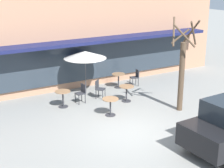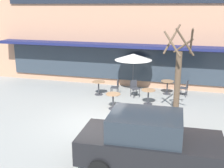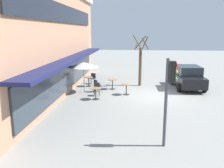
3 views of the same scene
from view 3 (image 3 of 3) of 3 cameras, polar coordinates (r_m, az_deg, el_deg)
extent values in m
plane|color=gray|center=(16.51, 9.94, -2.84)|extent=(80.00, 80.00, 0.00)
cube|color=tan|center=(18.04, -23.58, 9.81)|extent=(19.52, 8.00, 7.57)
cube|color=#191E4C|center=(16.47, -9.07, 6.20)|extent=(16.59, 1.10, 0.16)
cube|color=#1E232D|center=(16.53, -11.15, 16.22)|extent=(15.61, 0.10, 1.10)
cube|color=#2D3842|center=(16.77, -10.56, 2.11)|extent=(15.61, 0.10, 1.90)
cylinder|color=#333338|center=(16.61, 3.43, -2.52)|extent=(0.44, 0.44, 0.03)
cylinder|color=#333338|center=(16.52, 3.45, -1.30)|extent=(0.07, 0.07, 0.70)
cylinder|color=#99704C|center=(16.43, 3.47, -0.06)|extent=(0.70, 0.70, 0.03)
cylinder|color=#333338|center=(18.14, 0.10, -1.20)|extent=(0.44, 0.44, 0.03)
cylinder|color=#333338|center=(18.05, 0.10, -0.07)|extent=(0.07, 0.07, 0.70)
cylinder|color=#99704C|center=(17.98, 0.10, 1.06)|extent=(0.70, 0.70, 0.03)
cylinder|color=#333338|center=(19.14, -5.61, -0.52)|extent=(0.44, 0.44, 0.03)
cylinder|color=#333338|center=(19.06, -5.64, 0.55)|extent=(0.07, 0.07, 0.70)
cylinder|color=#99704C|center=(18.99, -5.66, 1.63)|extent=(0.70, 0.70, 0.03)
cylinder|color=#333338|center=(15.48, -3.92, -3.67)|extent=(0.44, 0.44, 0.03)
cylinder|color=#333338|center=(15.38, -3.94, -2.36)|extent=(0.07, 0.07, 0.70)
cylinder|color=#99704C|center=(15.29, -3.96, -1.04)|extent=(0.70, 0.70, 0.03)
cylinder|color=#4C4C51|center=(17.04, -6.77, 1.55)|extent=(0.04, 0.04, 2.20)
cone|color=silver|center=(16.89, -6.85, 4.63)|extent=(2.10, 2.10, 0.35)
cylinder|color=#333338|center=(19.71, -4.38, 0.51)|extent=(0.04, 0.04, 0.45)
cylinder|color=#333338|center=(19.83, -5.30, 0.57)|extent=(0.04, 0.04, 0.45)
cylinder|color=#333338|center=(20.02, -4.04, 0.71)|extent=(0.04, 0.04, 0.45)
cylinder|color=#333338|center=(20.14, -4.95, 0.76)|extent=(0.04, 0.04, 0.45)
cube|color=#333338|center=(19.87, -4.68, 1.33)|extent=(0.47, 0.47, 0.04)
cube|color=#333338|center=(20.00, -4.51, 2.05)|extent=(0.12, 0.40, 0.40)
cylinder|color=#333338|center=(17.60, -3.23, -0.94)|extent=(0.04, 0.04, 0.45)
cylinder|color=#333338|center=(17.32, -2.63, -1.16)|extent=(0.04, 0.04, 0.45)
cylinder|color=#333338|center=(17.43, -4.18, -1.09)|extent=(0.04, 0.04, 0.45)
cylinder|color=#333338|center=(17.15, -3.58, -1.31)|extent=(0.04, 0.04, 0.45)
cube|color=#333338|center=(17.32, -3.41, -0.34)|extent=(0.56, 0.56, 0.04)
cube|color=#333338|center=(17.18, -3.93, 0.30)|extent=(0.33, 0.29, 0.40)
cylinder|color=#333338|center=(16.10, -3.13, -2.23)|extent=(0.04, 0.04, 0.45)
cylinder|color=#333338|center=(16.13, -4.34, -2.22)|extent=(0.04, 0.04, 0.45)
cylinder|color=#333338|center=(16.43, -3.06, -1.92)|extent=(0.04, 0.04, 0.45)
cylinder|color=#333338|center=(16.46, -4.24, -1.92)|extent=(0.04, 0.04, 0.45)
cube|color=#333338|center=(16.22, -3.70, -1.23)|extent=(0.43, 0.43, 0.04)
cube|color=#333338|center=(16.34, -3.67, -0.33)|extent=(0.07, 0.40, 0.40)
cube|color=black|center=(19.27, 17.70, 1.11)|extent=(4.27, 1.97, 0.76)
cube|color=#232B33|center=(19.01, 17.96, 3.15)|extent=(2.16, 1.69, 0.68)
cylinder|color=black|center=(20.38, 14.27, 0.83)|extent=(0.65, 0.25, 0.64)
cylinder|color=black|center=(20.82, 19.13, 0.76)|extent=(0.65, 0.25, 0.64)
cylinder|color=black|center=(17.90, 15.88, -0.87)|extent=(0.65, 0.25, 0.64)
cylinder|color=black|center=(18.39, 21.35, -0.91)|extent=(0.65, 0.25, 0.64)
cylinder|color=brown|center=(19.21, 6.80, 4.08)|extent=(0.24, 0.24, 3.04)
cylinder|color=brown|center=(19.44, 6.85, 9.90)|extent=(0.13, 0.90, 1.08)
cylinder|color=brown|center=(19.15, 5.83, 9.22)|extent=(0.79, 0.34, 0.65)
cylinder|color=brown|center=(18.68, 6.14, 9.92)|extent=(0.64, 0.77, 1.15)
cylinder|color=brown|center=(18.77, 8.02, 9.55)|extent=(0.77, 0.64, 0.93)
cylinder|color=brown|center=(19.23, 7.97, 9.85)|extent=(0.78, 0.49, 1.08)
cylinder|color=#47474C|center=(9.07, 12.81, -4.69)|extent=(0.12, 0.12, 3.40)
cube|color=black|center=(8.82, 14.35, 2.77)|extent=(0.26, 0.20, 0.80)
sphere|color=red|center=(8.80, 15.28, 4.48)|extent=(0.13, 0.13, 0.13)
sphere|color=gold|center=(8.84, 15.19, 2.81)|extent=(0.13, 0.13, 0.13)
sphere|color=green|center=(8.88, 15.09, 1.16)|extent=(0.13, 0.13, 0.13)
camera|label=1|loc=(14.66, 57.64, 12.31)|focal=55.00mm
camera|label=2|loc=(22.68, 37.19, 11.16)|focal=45.00mm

